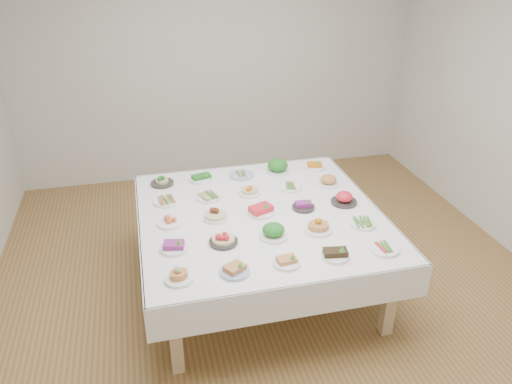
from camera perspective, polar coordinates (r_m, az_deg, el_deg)
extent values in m
plane|color=olive|center=(4.70, 1.48, -10.05)|extent=(5.00, 5.00, 0.00)
cube|color=beige|center=(6.35, -4.44, 13.98)|extent=(5.00, 0.02, 2.80)
cube|color=beige|center=(2.08, 21.42, -19.21)|extent=(5.00, 0.02, 2.80)
cube|color=white|center=(4.24, 0.48, -2.82)|extent=(2.02, 2.02, 0.06)
cube|color=white|center=(5.17, -2.27, 1.56)|extent=(2.04, 0.01, 0.28)
cube|color=white|center=(3.51, 4.63, -12.41)|extent=(2.04, 0.02, 0.28)
cube|color=white|center=(4.62, 12.71, -2.44)|extent=(0.01, 2.04, 0.28)
cube|color=white|center=(4.20, -13.04, -5.69)|extent=(0.02, 2.04, 0.28)
cube|color=tan|center=(3.70, -9.23, -15.68)|extent=(0.09, 0.09, 0.69)
cube|color=tan|center=(4.09, 15.02, -11.56)|extent=(0.09, 0.09, 0.69)
cube|color=tan|center=(5.05, -11.05, -3.01)|extent=(0.09, 0.09, 0.69)
cube|color=tan|center=(5.34, 6.92, -0.91)|extent=(0.09, 0.09, 0.69)
cylinder|color=white|center=(3.49, -8.77, -9.78)|extent=(0.20, 0.20, 0.02)
cylinder|color=#4C66B2|center=(3.52, -2.43, -9.08)|extent=(0.21, 0.21, 0.02)
cylinder|color=white|center=(3.61, 3.51, -8.11)|extent=(0.19, 0.19, 0.02)
cylinder|color=white|center=(3.72, 9.02, -7.27)|extent=(0.20, 0.20, 0.02)
cylinder|color=white|center=(3.87, 14.42, -6.36)|extent=(0.22, 0.22, 0.02)
cylinder|color=white|center=(3.81, -9.34, -6.41)|extent=(0.21, 0.21, 0.02)
cylinder|color=#2D2A28|center=(3.84, -3.74, -5.75)|extent=(0.22, 0.22, 0.02)
cylinder|color=white|center=(3.91, 2.00, -5.03)|extent=(0.23, 0.23, 0.02)
cylinder|color=white|center=(4.01, 7.11, -4.31)|extent=(0.22, 0.22, 0.02)
cylinder|color=white|center=(4.15, 12.08, -3.61)|extent=(0.21, 0.21, 0.02)
cylinder|color=white|center=(4.13, -9.79, -3.53)|extent=(0.21, 0.21, 0.02)
cylinder|color=white|center=(4.16, -4.63, -2.96)|extent=(0.20, 0.20, 0.02)
cylinder|color=white|center=(4.22, 0.55, -2.38)|extent=(0.22, 0.22, 0.02)
cylinder|color=#2D2A28|center=(4.32, 5.43, -1.79)|extent=(0.19, 0.19, 0.02)
cylinder|color=#2D2A28|center=(4.45, 10.00, -1.16)|extent=(0.23, 0.23, 0.02)
cylinder|color=white|center=(4.46, -10.19, -1.09)|extent=(0.23, 0.23, 0.02)
cylinder|color=white|center=(4.48, -5.44, -0.64)|extent=(0.22, 0.22, 0.02)
cylinder|color=white|center=(4.54, -0.75, -0.11)|extent=(0.20, 0.20, 0.02)
cylinder|color=white|center=(4.65, 3.97, 0.49)|extent=(0.21, 0.21, 0.02)
cylinder|color=white|center=(4.75, 8.24, 0.90)|extent=(0.20, 0.20, 0.02)
cylinder|color=#2D2A28|center=(4.80, -10.66, 0.96)|extent=(0.21, 0.21, 0.02)
cylinder|color=white|center=(4.83, -6.25, 1.44)|extent=(0.22, 0.22, 0.02)
cylinder|color=#4C66B2|center=(4.88, -1.69, 1.90)|extent=(0.23, 0.23, 0.02)
cylinder|color=white|center=(4.97, 2.48, 2.37)|extent=(0.22, 0.22, 0.02)
cylinder|color=white|center=(5.09, 6.69, 2.82)|extent=(0.22, 0.22, 0.02)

